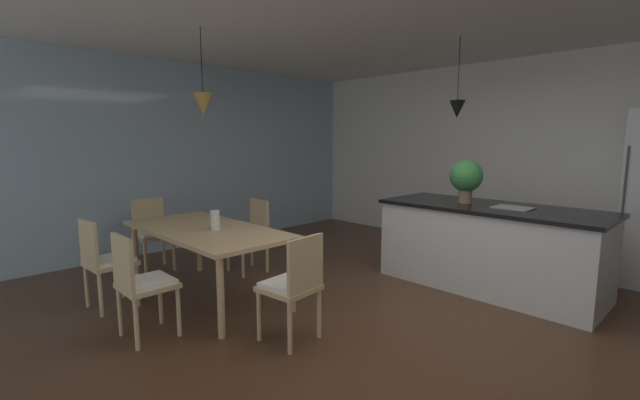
{
  "coord_description": "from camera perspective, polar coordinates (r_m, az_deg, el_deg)",
  "views": [
    {
      "loc": [
        1.8,
        -2.87,
        1.6
      ],
      "look_at": [
        -1.39,
        0.26,
        0.95
      ],
      "focal_mm": 23.66,
      "sensor_mm": 36.0,
      "label": 1
    }
  ],
  "objects": [
    {
      "name": "potted_plant_on_island",
      "position": [
        4.92,
        19.15,
        2.93
      ],
      "size": [
        0.35,
        0.35,
        0.48
      ],
      "color": "#8C664C",
      "rests_on": "kitchen_island"
    },
    {
      "name": "pendant_over_island_main",
      "position": [
        4.98,
        18.05,
        11.63
      ],
      "size": [
        0.17,
        0.17,
        0.87
      ],
      "color": "black"
    },
    {
      "name": "ground_plane",
      "position": [
        3.75,
        12.72,
        -17.54
      ],
      "size": [
        10.0,
        8.4,
        0.04
      ],
      "primitive_type": "cube",
      "color": "#4C301E"
    },
    {
      "name": "chair_far_left",
      "position": [
        5.2,
        -9.38,
        -4.4
      ],
      "size": [
        0.42,
        0.42,
        0.87
      ],
      "color": "tan",
      "rests_on": "ground_plane"
    },
    {
      "name": "window_wall_left_glazing",
      "position": [
        6.53,
        -18.43,
        5.6
      ],
      "size": [
        0.06,
        8.4,
        2.7
      ],
      "primitive_type": "cube",
      "color": "#9EB7C6",
      "rests_on": "ground_plane"
    },
    {
      "name": "chair_near_right",
      "position": [
        3.71,
        -23.04,
        -10.11
      ],
      "size": [
        0.4,
        0.4,
        0.87
      ],
      "color": "tan",
      "rests_on": "ground_plane"
    },
    {
      "name": "dining_table",
      "position": [
        4.38,
        -15.12,
        -4.49
      ],
      "size": [
        1.9,
        0.92,
        0.72
      ],
      "color": "tan",
      "rests_on": "ground_plane"
    },
    {
      "name": "wall_back_kitchen",
      "position": [
        6.39,
        29.27,
        4.93
      ],
      "size": [
        10.0,
        0.12,
        2.7
      ],
      "primitive_type": "cube",
      "color": "white",
      "rests_on": "ground_plane"
    },
    {
      "name": "chair_kitchen_end",
      "position": [
        3.38,
        -3.6,
        -11.24
      ],
      "size": [
        0.44,
        0.44,
        0.87
      ],
      "color": "tan",
      "rests_on": "ground_plane"
    },
    {
      "name": "chair_near_left",
      "position": [
        4.49,
        -27.09,
        -7.22
      ],
      "size": [
        0.42,
        0.42,
        0.87
      ],
      "color": "tan",
      "rests_on": "ground_plane"
    },
    {
      "name": "pendant_over_table",
      "position": [
        4.5,
        -15.53,
        12.33
      ],
      "size": [
        0.2,
        0.2,
        0.87
      ],
      "color": "black"
    },
    {
      "name": "chair_window_end",
      "position": [
        5.58,
        -21.71,
        -4.01
      ],
      "size": [
        0.43,
        0.43,
        0.87
      ],
      "color": "tan",
      "rests_on": "ground_plane"
    },
    {
      "name": "kitchen_island",
      "position": [
        4.91,
        21.87,
        -5.79
      ],
      "size": [
        2.26,
        0.95,
        0.91
      ],
      "color": "silver",
      "rests_on": "ground_plane"
    },
    {
      "name": "vase_on_dining_table",
      "position": [
        4.24,
        -14.0,
        -2.64
      ],
      "size": [
        0.09,
        0.09,
        0.19
      ],
      "color": "silver",
      "rests_on": "dining_table"
    }
  ]
}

